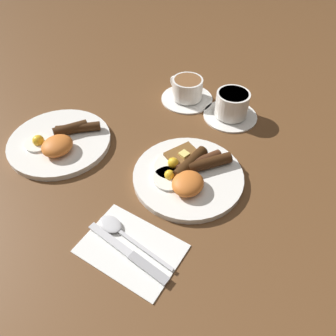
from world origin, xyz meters
TOP-DOWN VIEW (x-y plane):
  - ground_plane at (0.00, 0.00)m, footprint 3.00×3.00m
  - breakfast_plate_near at (0.00, 0.00)m, footprint 0.25×0.25m
  - breakfast_plate_far at (-0.09, 0.32)m, footprint 0.26×0.26m
  - teacup_near at (0.26, 0.03)m, footprint 0.15×0.15m
  - teacup_far at (0.26, 0.18)m, footprint 0.15×0.15m
  - napkin at (-0.22, -0.01)m, footprint 0.14×0.20m
  - knife at (-0.23, -0.02)m, footprint 0.02×0.19m
  - spoon at (-0.20, 0.04)m, footprint 0.04×0.19m

SIDE VIEW (x-z plane):
  - ground_plane at x=0.00m, z-range 0.00..0.00m
  - napkin at x=-0.22m, z-range 0.00..0.01m
  - knife at x=-0.23m, z-range 0.00..0.01m
  - spoon at x=-0.20m, z-range 0.00..0.01m
  - breakfast_plate_far at x=-0.09m, z-range -0.01..0.04m
  - breakfast_plate_near at x=0.00m, z-range -0.01..0.04m
  - teacup_far at x=0.26m, z-range 0.00..0.06m
  - teacup_near at x=0.26m, z-range 0.00..0.07m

